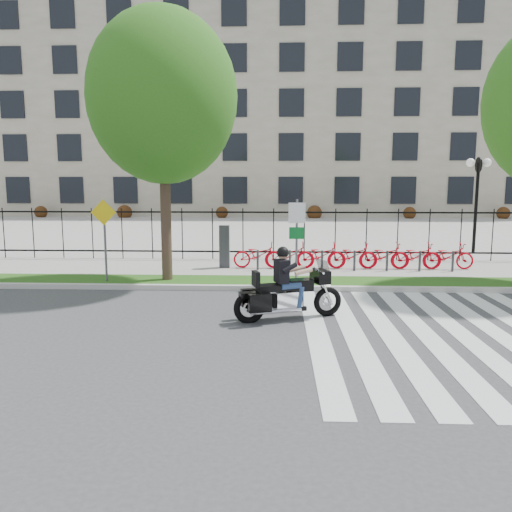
{
  "coord_description": "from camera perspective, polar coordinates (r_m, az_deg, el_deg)",
  "views": [
    {
      "loc": [
        1.36,
        -10.21,
        3.11
      ],
      "look_at": [
        0.78,
        3.0,
        1.18
      ],
      "focal_mm": 35.0,
      "sensor_mm": 36.0,
      "label": 1
    }
  ],
  "objects": [
    {
      "name": "ground",
      "position": [
        10.76,
        -4.92,
        -8.54
      ],
      "size": [
        120.0,
        120.0,
        0.0
      ],
      "primitive_type": "plane",
      "color": "#38393B",
      "rests_on": "ground"
    },
    {
      "name": "motorcycle_rider",
      "position": [
        11.48,
        3.74,
        -3.94
      ],
      "size": [
        2.54,
        1.3,
        2.05
      ],
      "color": "black",
      "rests_on": "ground"
    },
    {
      "name": "curb",
      "position": [
        14.69,
        -2.87,
        -3.64
      ],
      "size": [
        60.0,
        0.2,
        0.15
      ],
      "primitive_type": "cube",
      "color": "#B8B5AE",
      "rests_on": "ground"
    },
    {
      "name": "street_tree_1",
      "position": [
        15.74,
        -10.61,
        17.37
      ],
      "size": [
        4.45,
        4.45,
        8.05
      ],
      "color": "#3B2C20",
      "rests_on": "grass_verge"
    },
    {
      "name": "sign_pole_warning",
      "position": [
        15.75,
        -16.93,
        2.95
      ],
      "size": [
        0.78,
        0.09,
        2.49
      ],
      "color": "#59595B",
      "rests_on": "grass_verge"
    },
    {
      "name": "grass_verge",
      "position": [
        15.52,
        -2.58,
        -2.99
      ],
      "size": [
        60.0,
        1.5,
        0.15
      ],
      "primitive_type": "cube",
      "color": "#215114",
      "rests_on": "ground"
    },
    {
      "name": "lamp_post_right",
      "position": [
        23.83,
        24.0,
        7.82
      ],
      "size": [
        1.06,
        0.7,
        4.25
      ],
      "color": "black",
      "rests_on": "ground"
    },
    {
      "name": "sidewalk",
      "position": [
        17.97,
        -1.88,
        -1.43
      ],
      "size": [
        60.0,
        3.5,
        0.15
      ],
      "primitive_type": "cube",
      "color": "gray",
      "rests_on": "ground"
    },
    {
      "name": "crosswalk_stripes",
      "position": [
        11.22,
        20.62,
        -8.32
      ],
      "size": [
        5.7,
        8.0,
        0.01
      ],
      "primitive_type": null,
      "color": "silver",
      "rests_on": "ground"
    },
    {
      "name": "iron_fence",
      "position": [
        19.55,
        -1.5,
        2.54
      ],
      "size": [
        30.0,
        0.06,
        2.0
      ],
      "primitive_type": null,
      "color": "black",
      "rests_on": "sidewalk"
    },
    {
      "name": "plaza",
      "position": [
        35.37,
        0.29,
        3.34
      ],
      "size": [
        80.0,
        34.0,
        0.1
      ],
      "primitive_type": "cube",
      "color": "gray",
      "rests_on": "ground"
    },
    {
      "name": "bike_share_station",
      "position": [
        17.76,
        10.69,
        0.08
      ],
      "size": [
        8.85,
        0.84,
        1.5
      ],
      "color": "#2D2D33",
      "rests_on": "sidewalk"
    },
    {
      "name": "sign_pole_regulatory",
      "position": [
        14.86,
        4.68,
        2.98
      ],
      "size": [
        0.5,
        0.09,
        2.5
      ],
      "color": "#59595B",
      "rests_on": "grass_verge"
    },
    {
      "name": "office_building",
      "position": [
        55.56,
        1.12,
        15.39
      ],
      "size": [
        60.0,
        21.9,
        20.15
      ],
      "color": "gray",
      "rests_on": "ground"
    }
  ]
}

